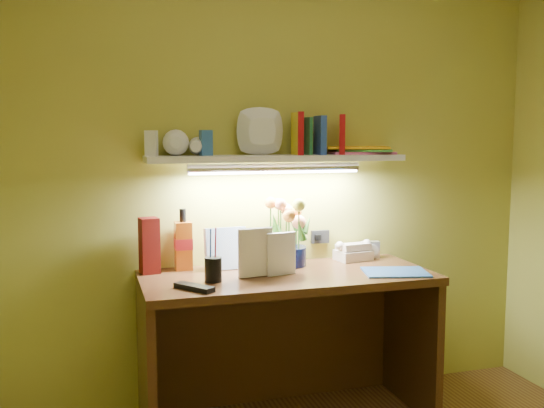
# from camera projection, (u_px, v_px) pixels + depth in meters

# --- Properties ---
(desk) EXTENTS (1.40, 0.60, 0.75)m
(desk) POSITION_uv_depth(u_px,v_px,m) (287.00, 349.00, 2.96)
(desk) COLOR #39240F
(desk) RESTS_ON ground
(flower_bouquet) EXTENTS (0.26, 0.26, 0.34)m
(flower_bouquet) POSITION_uv_depth(u_px,v_px,m) (287.00, 233.00, 3.09)
(flower_bouquet) COLOR #080E33
(flower_bouquet) RESTS_ON desk
(telephone) EXTENTS (0.19, 0.15, 0.11)m
(telephone) POSITION_uv_depth(u_px,v_px,m) (353.00, 250.00, 3.23)
(telephone) COLOR beige
(telephone) RESTS_ON desk
(desk_clock) EXTENTS (0.10, 0.06, 0.09)m
(desk_clock) POSITION_uv_depth(u_px,v_px,m) (371.00, 250.00, 3.29)
(desk_clock) COLOR silver
(desk_clock) RESTS_ON desk
(whisky_bottle) EXTENTS (0.08, 0.08, 0.30)m
(whisky_bottle) POSITION_uv_depth(u_px,v_px,m) (183.00, 239.00, 2.99)
(whisky_bottle) COLOR #B95011
(whisky_bottle) RESTS_ON desk
(whisky_box) EXTENTS (0.10, 0.10, 0.27)m
(whisky_box) POSITION_uv_depth(u_px,v_px,m) (149.00, 246.00, 2.92)
(whisky_box) COLOR #5D0F0B
(whisky_box) RESTS_ON desk
(pen_cup) EXTENTS (0.10, 0.10, 0.19)m
(pen_cup) POSITION_uv_depth(u_px,v_px,m) (213.00, 261.00, 2.75)
(pen_cup) COLOR black
(pen_cup) RESTS_ON desk
(art_card) EXTENTS (0.21, 0.06, 0.21)m
(art_card) POSITION_uv_depth(u_px,v_px,m) (226.00, 248.00, 3.01)
(art_card) COLOR white
(art_card) RESTS_ON desk
(tv_remote) EXTENTS (0.16, 0.19, 0.02)m
(tv_remote) POSITION_uv_depth(u_px,v_px,m) (194.00, 287.00, 2.61)
(tv_remote) COLOR black
(tv_remote) RESTS_ON desk
(blue_folder) EXTENTS (0.35, 0.29, 0.01)m
(blue_folder) POSITION_uv_depth(u_px,v_px,m) (395.00, 272.00, 2.93)
(blue_folder) COLOR #2C5FA9
(blue_folder) RESTS_ON desk
(desk_book_a) EXTENTS (0.18, 0.04, 0.23)m
(desk_book_a) POSITION_uv_depth(u_px,v_px,m) (238.00, 254.00, 2.80)
(desk_book_a) COLOR white
(desk_book_a) RESTS_ON desk
(desk_book_b) EXTENTS (0.15, 0.04, 0.21)m
(desk_book_b) POSITION_uv_depth(u_px,v_px,m) (268.00, 255.00, 2.84)
(desk_book_b) COLOR white
(desk_book_b) RESTS_ON desk
(wall_shelf) EXTENTS (1.31, 0.33, 0.24)m
(wall_shelf) POSITION_uv_depth(u_px,v_px,m) (280.00, 150.00, 3.03)
(wall_shelf) COLOR white
(wall_shelf) RESTS_ON ground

